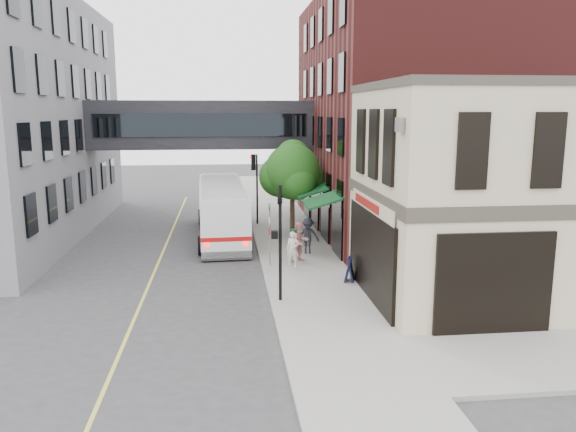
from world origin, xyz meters
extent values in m
plane|color=#38383A|center=(0.00, 0.00, 0.00)|extent=(120.00, 120.00, 0.00)
cube|color=gray|center=(2.00, 14.00, 0.07)|extent=(4.00, 60.00, 0.15)
cube|color=beige|center=(9.00, 2.00, 4.08)|extent=(10.00, 8.00, 8.15)
cube|color=#38332B|center=(9.00, 2.00, 4.15)|extent=(10.12, 8.12, 0.50)
cube|color=#38332B|center=(9.00, 2.00, 8.30)|extent=(10.12, 8.12, 0.30)
cube|color=black|center=(3.94, 2.00, 1.85)|extent=(0.14, 6.40, 3.40)
cube|color=black|center=(3.90, 2.00, 1.85)|extent=(0.04, 5.90, 3.00)
cube|color=maroon|center=(3.88, 2.60, 3.80)|extent=(0.03, 3.60, 0.32)
cube|color=#4C1817|center=(10.00, 15.00, 7.00)|extent=(12.00, 18.00, 14.00)
cube|color=#0C3617|center=(3.14, 13.75, 3.00)|extent=(1.80, 13.00, 0.40)
cube|color=black|center=(-3.00, 18.00, 6.50)|extent=(14.00, 3.00, 3.00)
cube|color=black|center=(-3.00, 16.45, 6.50)|extent=(13.00, 0.08, 1.40)
cube|color=black|center=(-3.00, 19.55, 6.50)|extent=(13.00, 0.08, 1.40)
cylinder|color=black|center=(0.40, 2.00, 2.40)|extent=(0.12, 0.12, 4.50)
cube|color=black|center=(0.18, 2.00, 2.75)|extent=(0.25, 0.22, 0.30)
imported|color=black|center=(0.40, 2.00, 4.25)|extent=(0.20, 0.16, 1.00)
cylinder|color=black|center=(0.40, 17.00, 2.40)|extent=(0.12, 0.12, 4.50)
cube|color=black|center=(0.18, 17.00, 2.75)|extent=(0.25, 0.22, 0.30)
cube|color=black|center=(0.18, 17.00, 4.15)|extent=(0.28, 0.28, 1.00)
sphere|color=#FF0C05|center=(0.02, 17.00, 4.50)|extent=(0.18, 0.18, 0.18)
cylinder|color=gray|center=(0.40, 7.00, 1.65)|extent=(0.08, 0.08, 3.00)
cube|color=white|center=(0.38, 7.00, 2.35)|extent=(0.03, 0.75, 0.22)
cube|color=#0C591E|center=(0.38, 7.00, 2.90)|extent=(0.03, 0.70, 0.18)
cube|color=#B20C0C|center=(0.38, 7.00, 1.85)|extent=(0.03, 0.30, 0.40)
cylinder|color=#382619|center=(2.20, 13.00, 1.55)|extent=(0.28, 0.28, 2.80)
sphere|color=#154312|center=(2.20, 13.00, 3.95)|extent=(3.20, 3.20, 3.20)
sphere|color=#154312|center=(3.00, 13.50, 3.55)|extent=(2.20, 2.20, 2.20)
sphere|color=#154312|center=(1.50, 13.30, 3.65)|extent=(2.40, 2.40, 2.40)
sphere|color=#154312|center=(2.30, 13.60, 4.75)|extent=(2.00, 2.00, 2.00)
cube|color=#D8CC4C|center=(-5.00, 10.00, 0.01)|extent=(0.12, 40.00, 0.01)
cube|color=white|center=(-1.86, 14.08, 1.66)|extent=(2.96, 11.65, 2.91)
cube|color=black|center=(-1.86, 14.08, 2.16)|extent=(3.02, 11.45, 1.06)
cube|color=#B20C0C|center=(-1.86, 14.08, 1.16)|extent=(3.03, 11.67, 0.22)
cylinder|color=black|center=(-2.95, 9.81, 0.50)|extent=(0.34, 1.02, 1.00)
cylinder|color=black|center=(-0.44, 9.91, 0.50)|extent=(0.34, 1.02, 1.00)
cylinder|color=black|center=(-3.27, 17.85, 0.50)|extent=(0.34, 1.02, 1.00)
cylinder|color=black|center=(-0.75, 17.94, 0.50)|extent=(0.34, 1.02, 1.00)
imported|color=silver|center=(1.46, 6.74, 0.98)|extent=(0.69, 0.56, 1.65)
imported|color=#D78C8B|center=(1.92, 7.55, 1.12)|extent=(1.18, 1.09, 1.94)
imported|color=black|center=(2.52, 9.06, 1.07)|extent=(1.28, 0.86, 1.84)
cube|color=#16622A|center=(2.09, 10.70, 0.61)|extent=(0.50, 0.45, 0.92)
cube|color=black|center=(3.60, 4.08, 0.68)|extent=(0.56, 0.69, 1.06)
camera|label=1|loc=(-1.66, -18.73, 7.39)|focal=35.00mm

